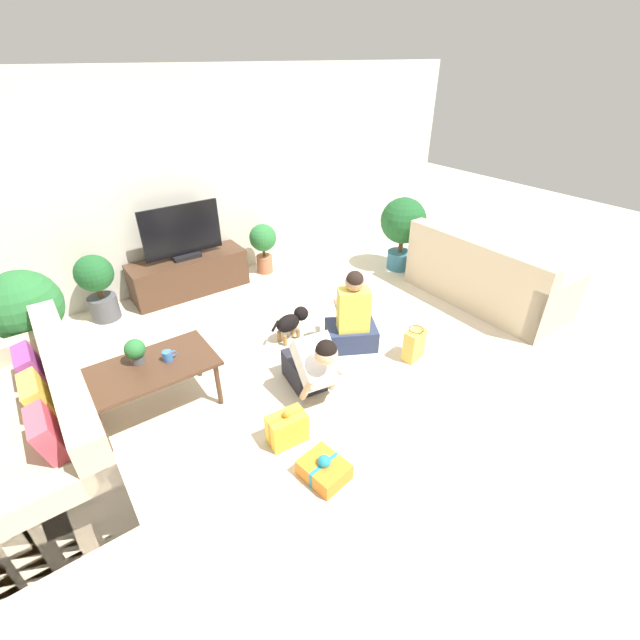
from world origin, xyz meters
The scene contains 19 objects.
ground_plane centered at (0.00, 0.00, 0.00)m, with size 16.00×16.00×0.00m, color beige.
wall_back centered at (0.00, 2.63, 1.30)m, with size 8.40×0.06×2.60m.
sofa_left centered at (-2.41, 0.31, 0.31)m, with size 0.87×1.93×0.86m.
sofa_right centered at (2.41, -0.08, 0.30)m, with size 0.87×1.93×0.86m.
coffee_table centered at (-1.56, 0.36, 0.43)m, with size 1.07×0.61×0.48m.
tv_console centered at (-0.47, 2.32, 0.24)m, with size 1.46×0.48×0.48m.
tv centered at (-0.47, 2.32, 0.78)m, with size 0.98×0.20×0.67m.
potted_plant_back_right centered at (0.61, 2.27, 0.44)m, with size 0.37×0.37×0.71m.
potted_plant_corner_left centered at (-2.26, 1.62, 0.68)m, with size 0.67×0.67×1.05m.
potted_plant_corner_right centered at (2.26, 1.24, 0.65)m, with size 0.63×0.63×1.03m.
potted_plant_back_left centered at (-1.56, 2.27, 0.46)m, with size 0.42×0.42×0.80m.
person_kneeling centered at (-0.33, -0.26, 0.33)m, with size 0.43×0.78×0.75m.
person_sitting centered at (0.44, 0.12, 0.32)m, with size 0.65×0.62×0.90m.
dog centered at (0.01, 0.61, 0.23)m, with size 0.51×0.20×0.35m.
gift_box_a centered at (-0.79, -1.06, 0.07)m, with size 0.33×0.37×0.21m.
gift_box_b centered at (-0.83, -0.60, 0.14)m, with size 0.32×0.20×0.32m.
gift_bag_a centered at (0.82, -0.42, 0.17)m, with size 0.26×0.18×0.36m.
mug centered at (-1.39, 0.35, 0.52)m, with size 0.12×0.08×0.09m.
tabletop_plant centered at (-1.61, 0.47, 0.60)m, with size 0.17×0.17×0.22m.
Camera 1 is at (-2.04, -2.74, 2.70)m, focal length 24.00 mm.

